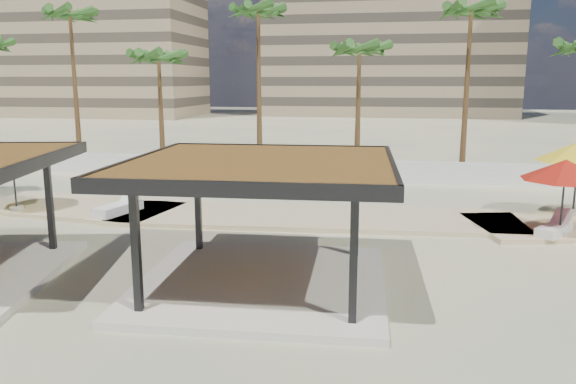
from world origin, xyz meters
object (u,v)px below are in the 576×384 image
(lounger_a, at_px, (119,208))
(lounger_b, at_px, (555,229))
(pavilion_central, at_px, (262,211))
(umbrella_c, at_px, (566,170))

(lounger_a, height_order, lounger_b, lounger_a)
(pavilion_central, bearing_deg, umbrella_c, 31.47)
(pavilion_central, height_order, lounger_a, pavilion_central)
(umbrella_c, bearing_deg, lounger_a, 179.41)
(lounger_a, bearing_deg, lounger_b, -75.55)
(pavilion_central, height_order, umbrella_c, pavilion_central)
(umbrella_c, xyz_separation_m, lounger_b, (-0.16, 0.04, -2.08))
(umbrella_c, relative_size, lounger_a, 1.52)
(pavilion_central, distance_m, lounger_b, 11.19)
(lounger_a, xyz_separation_m, lounger_b, (16.51, -0.13, -0.03))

